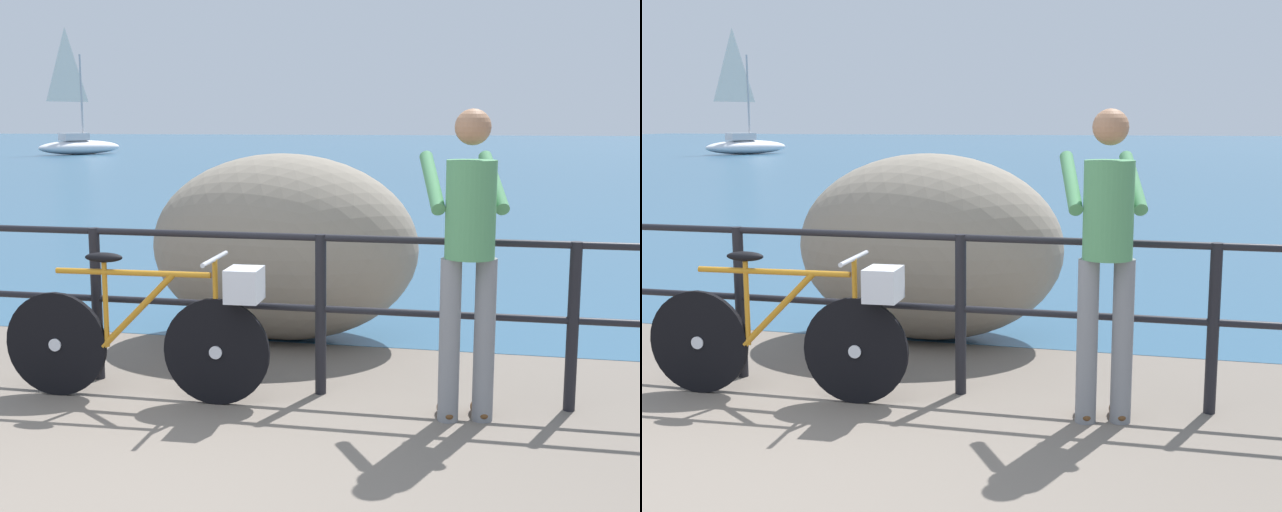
# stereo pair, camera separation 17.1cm
# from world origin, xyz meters

# --- Properties ---
(ground_plane) EXTENTS (120.00, 120.00, 0.10)m
(ground_plane) POSITION_xyz_m (0.00, 20.00, -0.05)
(ground_plane) COLOR #6B6056
(sea_surface) EXTENTS (120.00, 90.00, 0.01)m
(sea_surface) POSITION_xyz_m (0.00, 47.94, 0.00)
(sea_surface) COLOR #2D5675
(sea_surface) RESTS_ON ground_plane
(promenade_railing) EXTENTS (7.67, 0.07, 1.02)m
(promenade_railing) POSITION_xyz_m (0.00, 1.78, 0.64)
(promenade_railing) COLOR black
(promenade_railing) RESTS_ON ground_plane
(bicycle) EXTENTS (1.70, 0.48, 0.92)m
(bicycle) POSITION_xyz_m (-0.19, 1.44, 0.46)
(bicycle) COLOR black
(bicycle) RESTS_ON ground_plane
(person_at_railing) EXTENTS (0.55, 0.67, 1.78)m
(person_at_railing) POSITION_xyz_m (1.67, 1.50, 0.99)
(person_at_railing) COLOR slate
(person_at_railing) RESTS_ON ground_plane
(breakwater_boulder_main) EXTENTS (2.12, 1.32, 1.46)m
(breakwater_boulder_main) POSITION_xyz_m (0.19, 3.08, 0.73)
(breakwater_boulder_main) COLOR gray
(breakwater_boulder_main) RESTS_ON ground
(sailboat) EXTENTS (3.50, 4.39, 6.16)m
(sailboat) POSITION_xyz_m (-18.74, 35.62, 0.71)
(sailboat) COLOR white
(sailboat) RESTS_ON sea_surface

